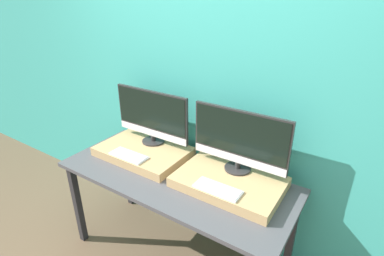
{
  "coord_description": "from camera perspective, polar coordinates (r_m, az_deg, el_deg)",
  "views": [
    {
      "loc": [
        1.08,
        -1.08,
        1.98
      ],
      "look_at": [
        0.0,
        0.58,
        1.07
      ],
      "focal_mm": 28.0,
      "sensor_mm": 36.0,
      "label": 1
    }
  ],
  "objects": [
    {
      "name": "workbench",
      "position": [
        2.21,
        -3.18,
        -10.75
      ],
      "size": [
        1.71,
        0.71,
        0.78
      ],
      "color": "#47474C",
      "rests_on": "ground_plane"
    },
    {
      "name": "wall_back",
      "position": [
        2.26,
        2.9,
        7.16
      ],
      "size": [
        8.0,
        0.04,
        2.6
      ],
      "color": "teal",
      "rests_on": "ground_plane"
    },
    {
      "name": "wooden_riser_left",
      "position": [
        2.41,
        -9.26,
        -4.44
      ],
      "size": [
        0.7,
        0.46,
        0.07
      ],
      "color": "tan",
      "rests_on": "workbench"
    },
    {
      "name": "wooden_riser_right",
      "position": [
        2.05,
        7.05,
        -10.17
      ],
      "size": [
        0.7,
        0.46,
        0.07
      ],
      "color": "tan",
      "rests_on": "workbench"
    },
    {
      "name": "keyboard_left",
      "position": [
        2.3,
        -11.96,
        -5.12
      ],
      "size": [
        0.3,
        0.12,
        0.01
      ],
      "color": "silver",
      "rests_on": "wooden_riser_left"
    },
    {
      "name": "keyboard_right",
      "position": [
        1.91,
        4.92,
        -11.48
      ],
      "size": [
        0.3,
        0.12,
        0.01
      ],
      "color": "silver",
      "rests_on": "wooden_riser_right"
    },
    {
      "name": "monitor_right",
      "position": [
        2.01,
        9.06,
        -2.16
      ],
      "size": [
        0.68,
        0.18,
        0.44
      ],
      "color": "#282828",
      "rests_on": "wooden_riser_right"
    },
    {
      "name": "monitor_left",
      "position": [
        2.38,
        -7.68,
        2.37
      ],
      "size": [
        0.68,
        0.18,
        0.44
      ],
      "color": "#282828",
      "rests_on": "wooden_riser_left"
    }
  ]
}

